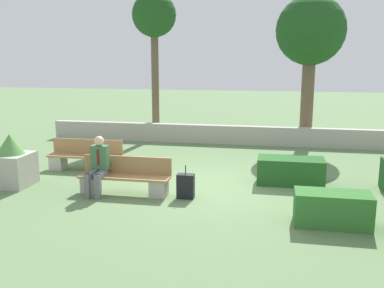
% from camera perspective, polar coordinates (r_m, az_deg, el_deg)
% --- Properties ---
extents(ground_plane, '(60.00, 60.00, 0.00)m').
position_cam_1_polar(ground_plane, '(10.30, 2.42, -5.57)').
color(ground_plane, '#607F51').
extents(perimeter_wall, '(13.37, 0.30, 0.65)m').
position_cam_1_polar(perimeter_wall, '(15.19, 5.32, 1.23)').
color(perimeter_wall, '#ADA89E').
rests_on(perimeter_wall, ground_plane).
extents(bench_front, '(2.06, 0.48, 0.82)m').
position_cam_1_polar(bench_front, '(9.74, -8.93, -4.74)').
color(bench_front, '#A37A4C').
rests_on(bench_front, ground_plane).
extents(bench_left_side, '(2.02, 0.48, 0.82)m').
position_cam_1_polar(bench_left_side, '(11.97, -14.06, -1.89)').
color(bench_left_side, '#A37A4C').
rests_on(bench_left_side, ground_plane).
extents(person_seated_man, '(0.38, 0.63, 1.31)m').
position_cam_1_polar(person_seated_man, '(9.72, -12.41, -2.50)').
color(person_seated_man, slate).
rests_on(person_seated_man, ground_plane).
extents(hedge_block_near_right, '(1.36, 0.63, 0.62)m').
position_cam_1_polar(hedge_block_near_right, '(8.27, 18.19, -8.23)').
color(hedge_block_near_right, '#33702D').
rests_on(hedge_block_near_right, ground_plane).
extents(hedge_block_mid_right, '(1.58, 0.76, 0.64)m').
position_cam_1_polar(hedge_block_mid_right, '(10.64, 12.99, -3.52)').
color(hedge_block_mid_right, '#235623').
rests_on(hedge_block_mid_right, ground_plane).
extents(planter_corner_left, '(0.89, 0.89, 1.25)m').
position_cam_1_polar(planter_corner_left, '(11.04, -22.93, -2.37)').
color(planter_corner_left, '#ADA89E').
rests_on(planter_corner_left, ground_plane).
extents(suitcase, '(0.37, 0.21, 0.74)m').
position_cam_1_polar(suitcase, '(9.34, -0.86, -5.64)').
color(suitcase, black).
rests_on(suitcase, ground_plane).
extents(tree_leftmost, '(1.60, 1.60, 5.33)m').
position_cam_1_polar(tree_leftmost, '(16.17, -5.06, 16.20)').
color(tree_leftmost, brown).
rests_on(tree_leftmost, ground_plane).
extents(tree_center_left, '(2.35, 2.35, 5.09)m').
position_cam_1_polar(tree_center_left, '(15.49, 15.54, 14.02)').
color(tree_center_left, brown).
rests_on(tree_center_left, ground_plane).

